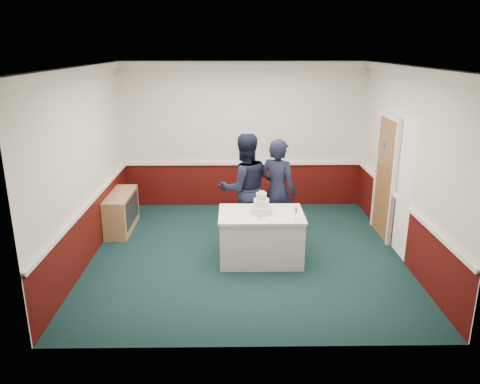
{
  "coord_description": "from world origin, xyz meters",
  "views": [
    {
      "loc": [
        -0.2,
        -7.06,
        3.29
      ],
      "look_at": [
        -0.1,
        -0.1,
        1.1
      ],
      "focal_mm": 35.0,
      "sensor_mm": 36.0,
      "label": 1
    }
  ],
  "objects_px": {
    "cake_table": "(261,236)",
    "champagne_flute": "(296,211)",
    "person_man": "(244,188)",
    "person_woman": "(277,191)",
    "wedding_cake": "(261,206)",
    "sideboard": "(122,212)",
    "cake_knife": "(260,217)"
  },
  "relations": [
    {
      "from": "cake_table",
      "to": "person_man",
      "type": "distance_m",
      "value": 1.01
    },
    {
      "from": "sideboard",
      "to": "person_woman",
      "type": "xyz_separation_m",
      "value": [
        2.82,
        -0.57,
        0.56
      ]
    },
    {
      "from": "cake_knife",
      "to": "champagne_flute",
      "type": "bearing_deg",
      "value": -8.58
    },
    {
      "from": "sideboard",
      "to": "wedding_cake",
      "type": "bearing_deg",
      "value": -27.66
    },
    {
      "from": "cake_table",
      "to": "person_woman",
      "type": "bearing_deg",
      "value": 66.79
    },
    {
      "from": "cake_table",
      "to": "champagne_flute",
      "type": "bearing_deg",
      "value": -29.25
    },
    {
      "from": "champagne_flute",
      "to": "sideboard",
      "type": "bearing_deg",
      "value": 152.07
    },
    {
      "from": "cake_table",
      "to": "champagne_flute",
      "type": "distance_m",
      "value": 0.78
    },
    {
      "from": "cake_knife",
      "to": "person_woman",
      "type": "height_order",
      "value": "person_woman"
    },
    {
      "from": "sideboard",
      "to": "person_woman",
      "type": "relative_size",
      "value": 0.66
    },
    {
      "from": "cake_table",
      "to": "cake_knife",
      "type": "distance_m",
      "value": 0.44
    },
    {
      "from": "champagne_flute",
      "to": "person_man",
      "type": "xyz_separation_m",
      "value": [
        -0.74,
        1.09,
        0.02
      ]
    },
    {
      "from": "wedding_cake",
      "to": "sideboard",
      "type": "bearing_deg",
      "value": 152.34
    },
    {
      "from": "wedding_cake",
      "to": "cake_knife",
      "type": "bearing_deg",
      "value": -98.53
    },
    {
      "from": "wedding_cake",
      "to": "champagne_flute",
      "type": "distance_m",
      "value": 0.57
    },
    {
      "from": "person_woman",
      "to": "cake_table",
      "type": "bearing_deg",
      "value": 97.69
    },
    {
      "from": "champagne_flute",
      "to": "person_woman",
      "type": "height_order",
      "value": "person_woman"
    },
    {
      "from": "person_man",
      "to": "person_woman",
      "type": "bearing_deg",
      "value": 155.27
    },
    {
      "from": "cake_table",
      "to": "wedding_cake",
      "type": "bearing_deg",
      "value": 90.0
    },
    {
      "from": "cake_knife",
      "to": "champagne_flute",
      "type": "distance_m",
      "value": 0.55
    },
    {
      "from": "cake_knife",
      "to": "champagne_flute",
      "type": "relative_size",
      "value": 1.07
    },
    {
      "from": "cake_table",
      "to": "cake_knife",
      "type": "height_order",
      "value": "cake_knife"
    },
    {
      "from": "sideboard",
      "to": "cake_table",
      "type": "distance_m",
      "value": 2.83
    },
    {
      "from": "wedding_cake",
      "to": "person_woman",
      "type": "distance_m",
      "value": 0.81
    },
    {
      "from": "wedding_cake",
      "to": "cake_knife",
      "type": "distance_m",
      "value": 0.23
    },
    {
      "from": "sideboard",
      "to": "champagne_flute",
      "type": "xyz_separation_m",
      "value": [
        3.0,
        -1.59,
        0.58
      ]
    },
    {
      "from": "champagne_flute",
      "to": "person_man",
      "type": "bearing_deg",
      "value": 124.32
    },
    {
      "from": "champagne_flute",
      "to": "person_woman",
      "type": "bearing_deg",
      "value": 100.01
    },
    {
      "from": "person_man",
      "to": "person_woman",
      "type": "relative_size",
      "value": 1.04
    },
    {
      "from": "sideboard",
      "to": "person_woman",
      "type": "bearing_deg",
      "value": -11.38
    },
    {
      "from": "sideboard",
      "to": "champagne_flute",
      "type": "height_order",
      "value": "champagne_flute"
    },
    {
      "from": "cake_table",
      "to": "champagne_flute",
      "type": "xyz_separation_m",
      "value": [
        0.5,
        -0.28,
        0.53
      ]
    }
  ]
}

